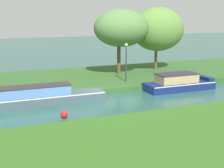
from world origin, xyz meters
TOP-DOWN VIEW (x-y plane):
  - ground_plane at (0.00, 0.00)m, footprint 120.00×120.00m
  - riverbank_far at (0.00, 7.00)m, footprint 72.00×10.00m
  - riverbank_near at (0.00, -9.00)m, footprint 72.00×10.00m
  - slate_barge at (-5.53, 1.20)m, footprint 9.56×1.61m
  - navy_narrowboat at (5.81, 1.20)m, footprint 5.47×1.95m
  - willow_tree_centre at (3.48, 6.79)m, footprint 4.96×3.85m
  - willow_tree_right at (7.75, 7.86)m, footprint 5.24×3.90m
  - lamp_post at (2.54, 3.78)m, footprint 0.24×0.24m
  - mooring_post_near at (-2.70, 2.67)m, footprint 0.15×0.15m
  - channel_buoy at (-4.09, -2.30)m, footprint 0.42×0.42m

SIDE VIEW (x-z plane):
  - ground_plane at x=0.00m, z-range 0.00..0.00m
  - riverbank_far at x=0.00m, z-range 0.00..0.40m
  - riverbank_near at x=0.00m, z-range 0.00..0.40m
  - channel_buoy at x=-4.09m, z-range 0.00..0.42m
  - slate_barge at x=-5.53m, z-range -0.10..1.13m
  - navy_narrowboat at x=5.81m, z-range -0.12..1.16m
  - mooring_post_near at x=-2.70m, z-range 0.40..1.08m
  - lamp_post at x=2.54m, z-range 0.78..3.83m
  - willow_tree_right at x=7.75m, z-range 1.29..7.22m
  - willow_tree_centre at x=3.48m, z-range 1.62..7.35m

